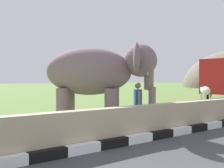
% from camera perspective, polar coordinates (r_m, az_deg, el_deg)
% --- Properties ---
extents(striped_curb, '(16.20, 0.20, 0.24)m').
position_cam_1_polar(striped_curb, '(6.89, -2.82, -12.85)').
color(striped_curb, white).
rests_on(striped_curb, ground_plane).
extents(barrier_parapet, '(28.00, 0.36, 1.00)m').
position_cam_1_polar(barrier_parapet, '(8.55, 9.20, -7.55)').
color(barrier_parapet, tan).
rests_on(barrier_parapet, ground_plane).
extents(elephant, '(3.87, 3.80, 3.01)m').
position_cam_1_polar(elephant, '(9.78, -2.82, 2.29)').
color(elephant, slate).
rests_on(elephant, ground_plane).
extents(person_handler, '(0.43, 0.59, 1.66)m').
position_cam_1_polar(person_handler, '(10.01, 5.44, -3.83)').
color(person_handler, navy).
rests_on(person_handler, ground_plane).
extents(cow_near, '(1.53, 1.72, 1.23)m').
position_cam_1_polar(cow_near, '(21.79, 18.97, -1.41)').
color(cow_near, beige).
rests_on(cow_near, ground_plane).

